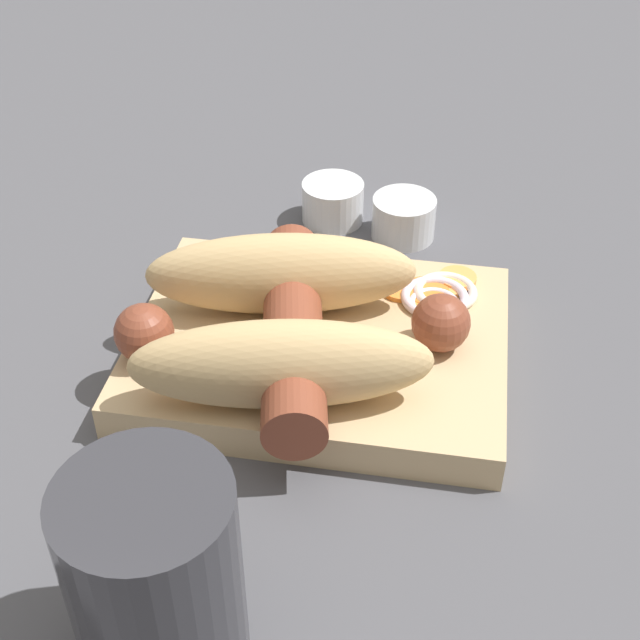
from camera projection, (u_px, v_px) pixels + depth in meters
The scene contains 8 objects.
ground_plane at pixel (320, 361), 0.56m from camera, with size 3.00×3.00×0.00m, color #4C4C51.
food_tray at pixel (320, 347), 0.55m from camera, with size 0.23×0.18×0.02m.
bread_roll at pixel (281, 316), 0.52m from camera, with size 0.19×0.16×0.05m.
sausage at pixel (293, 330), 0.52m from camera, with size 0.21×0.18×0.04m.
pickled_veggies at pixel (437, 294), 0.57m from camera, with size 0.07×0.07×0.01m.
condiment_cup_near at pixel (403, 220), 0.67m from camera, with size 0.05×0.05×0.03m.
condiment_cup_far at pixel (333, 204), 0.68m from camera, with size 0.05×0.05×0.03m.
drink_glass at pixel (155, 575), 0.38m from camera, with size 0.08×0.08×0.10m.
Camera 1 is at (-0.07, 0.42, 0.37)m, focal length 50.00 mm.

